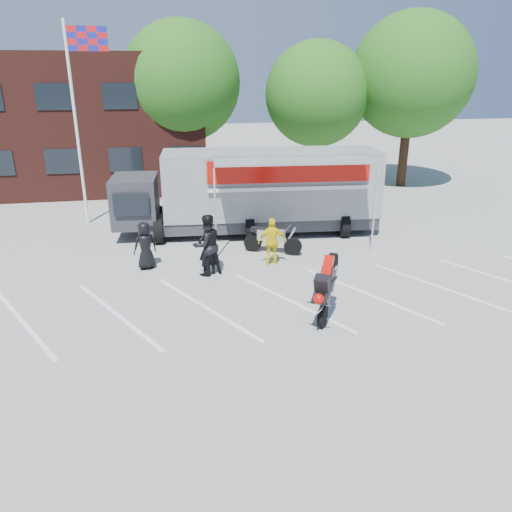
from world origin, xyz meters
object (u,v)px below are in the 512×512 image
object	(u,v)px
tree_mid	(317,94)
spectator_hivis	(272,242)
tree_left	(181,82)
tree_right	(412,76)
parked_motorcycle	(272,253)
spectator_leather_b	(208,250)
flagpole	(80,100)
spectator_leather_c	(207,245)
stunt_bike_rider	(328,316)
transporter_truck	(258,232)
spectator_leather_a	(145,246)

from	to	relation	value
tree_mid	spectator_hivis	xyz separation A→B (m)	(-4.70, -11.16, -4.13)
tree_left	spectator_hivis	size ratio (longest dim) A/B	5.30
tree_right	spectator_hivis	size ratio (longest dim) A/B	5.60
parked_motorcycle	spectator_leather_b	world-z (taller)	spectator_leather_b
flagpole	tree_mid	distance (m)	12.31
tree_right	parked_motorcycle	bearing A→B (deg)	-134.63
parked_motorcycle	spectator_leather_b	xyz separation A→B (m)	(-2.44, -1.57, 0.85)
spectator_leather_b	spectator_leather_c	world-z (taller)	spectator_leather_c
tree_mid	spectator_leather_b	bearing A→B (deg)	-120.63
spectator_leather_b	spectator_hivis	xyz separation A→B (m)	(2.20, 0.48, -0.03)
tree_left	tree_right	size ratio (longest dim) A/B	0.95
tree_left	stunt_bike_rider	xyz separation A→B (m)	(3.02, -16.10, -5.57)
stunt_bike_rider	spectator_leather_c	size ratio (longest dim) A/B	0.98
transporter_truck	parked_motorcycle	size ratio (longest dim) A/B	4.73
tree_mid	spectator_leather_b	size ratio (longest dim) A/B	4.54
flagpole	tree_left	distance (m)	7.37
tree_right	flagpole	bearing A→B (deg)	-164.52
spectator_leather_a	spectator_leather_c	size ratio (longest dim) A/B	0.80
flagpole	tree_left	size ratio (longest dim) A/B	0.93
spectator_leather_c	tree_left	bearing A→B (deg)	-112.98
flagpole	spectator_leather_b	size ratio (longest dim) A/B	4.73
stunt_bike_rider	spectator_leather_a	xyz separation A→B (m)	(-4.88, 4.35, 0.79)
transporter_truck	parked_motorcycle	distance (m)	2.54
tree_left	spectator_leather_b	distance (m)	13.49
tree_left	spectator_hivis	distance (m)	13.26
stunt_bike_rider	parked_motorcycle	bearing A→B (deg)	127.34
flagpole	stunt_bike_rider	xyz separation A→B (m)	(7.26, -10.10, -5.05)
transporter_truck	stunt_bike_rider	size ratio (longest dim) A/B	5.22
tree_mid	tree_right	distance (m)	5.11
stunt_bike_rider	spectator_hivis	size ratio (longest dim) A/B	1.20
transporter_truck	spectator_leather_a	distance (m)	5.48
tree_mid	spectator_leather_c	world-z (taller)	tree_mid
flagpole	transporter_truck	xyz separation A→B (m)	(6.75, -2.53, -5.05)
flagpole	transporter_truck	world-z (taller)	flagpole
spectator_hivis	transporter_truck	bearing A→B (deg)	-89.13
stunt_bike_rider	tree_left	bearing A→B (deg)	132.63
flagpole	spectator_leather_b	xyz separation A→B (m)	(4.35, -6.64, -4.21)
parked_motorcycle	tree_mid	bearing A→B (deg)	1.88
tree_left	tree_right	xyz separation A→B (m)	(12.00, -1.50, 0.31)
stunt_bike_rider	spectator_leather_b	world-z (taller)	spectator_leather_b
spectator_leather_a	tree_left	bearing A→B (deg)	-118.64
tree_right	spectator_leather_c	xyz separation A→B (m)	(-11.91, -11.13, -4.88)
stunt_bike_rider	transporter_truck	bearing A→B (deg)	125.92
tree_left	stunt_bike_rider	bearing A→B (deg)	-79.39
tree_left	transporter_truck	world-z (taller)	tree_left
flagpole	spectator_leather_a	distance (m)	7.54
spectator_leather_c	spectator_hivis	distance (m)	2.27
stunt_bike_rider	spectator_leather_b	distance (m)	4.60
tree_left	spectator_leather_c	distance (m)	13.43
stunt_bike_rider	tree_mid	bearing A→B (deg)	107.25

